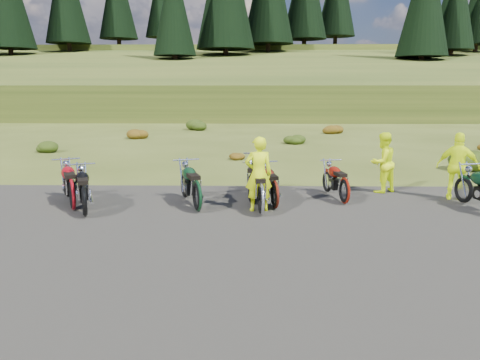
{
  "coord_description": "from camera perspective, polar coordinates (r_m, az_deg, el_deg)",
  "views": [
    {
      "loc": [
        0.14,
        -9.73,
        3.0
      ],
      "look_at": [
        -0.05,
        1.1,
        0.8
      ],
      "focal_mm": 35.0,
      "sensor_mm": 36.0,
      "label": 1
    }
  ],
  "objects": [
    {
      "name": "ground",
      "position": [
        10.18,
        0.18,
        -5.64
      ],
      "size": [
        300.0,
        300.0,
        0.0
      ],
      "primitive_type": "plane",
      "color": "#3F4818",
      "rests_on": "ground"
    },
    {
      "name": "gravel_pad",
      "position": [
        8.29,
        -0.03,
        -9.71
      ],
      "size": [
        20.0,
        12.0,
        0.04
      ],
      "primitive_type": "cube",
      "color": "black",
      "rests_on": "ground"
    },
    {
      "name": "hill_slope",
      "position": [
        59.81,
        0.9,
        8.62
      ],
      "size": [
        300.0,
        45.97,
        9.37
      ],
      "primitive_type": null,
      "rotation": [
        0.14,
        0.0,
        0.0
      ],
      "color": "#2E4015",
      "rests_on": "ground"
    },
    {
      "name": "hill_plateau",
      "position": [
        119.77,
        0.98,
        10.06
      ],
      "size": [
        300.0,
        90.0,
        9.17
      ],
      "primitive_type": "cube",
      "color": "#2E4015",
      "rests_on": "ground"
    },
    {
      "name": "conifer_21",
      "position": [
        61.18,
        -8.09,
        20.39
      ],
      "size": [
        5.28,
        5.28,
        14.0
      ],
      "color": "black",
      "rests_on": "ground"
    },
    {
      "name": "conifer_28",
      "position": [
        78.87,
        27.21,
        18.87
      ],
      "size": [
        5.28,
        5.28,
        14.0
      ],
      "color": "black",
      "rests_on": "ground"
    },
    {
      "name": "shrub_1",
      "position": [
        23.13,
        -22.59,
        3.93
      ],
      "size": [
        1.03,
        1.03,
        0.61
      ],
      "primitive_type": "ellipsoid",
      "color": "#23370D",
      "rests_on": "ground"
    },
    {
      "name": "shrub_2",
      "position": [
        27.21,
        -12.52,
        5.71
      ],
      "size": [
        1.3,
        1.3,
        0.77
      ],
      "primitive_type": "ellipsoid",
      "color": "brown",
      "rests_on": "ground"
    },
    {
      "name": "shrub_3",
      "position": [
        31.92,
        -5.2,
        6.89
      ],
      "size": [
        1.56,
        1.56,
        0.92
      ],
      "primitive_type": "ellipsoid",
      "color": "#23370D",
      "rests_on": "ground"
    },
    {
      "name": "shrub_4",
      "position": [
        19.14,
        -0.61,
        3.17
      ],
      "size": [
        0.77,
        0.77,
        0.45
      ],
      "primitive_type": "ellipsoid",
      "color": "brown",
      "rests_on": "ground"
    },
    {
      "name": "shrub_5",
      "position": [
        24.49,
        6.57,
        5.11
      ],
      "size": [
        1.03,
        1.03,
        0.61
      ],
      "primitive_type": "ellipsoid",
      "color": "#23370D",
      "rests_on": "ground"
    },
    {
      "name": "shrub_6",
      "position": [
        30.11,
        11.15,
        6.3
      ],
      "size": [
        1.3,
        1.3,
        0.77
      ],
      "primitive_type": "ellipsoid",
      "color": "brown",
      "rests_on": "ground"
    },
    {
      "name": "shrub_7",
      "position": [
        18.87,
        26.65,
        2.54
      ],
      "size": [
        1.56,
        1.56,
        0.92
      ],
      "primitive_type": "ellipsoid",
      "color": "#23370D",
      "rests_on": "ground"
    },
    {
      "name": "motorcycle_0",
      "position": [
        11.39,
        -18.32,
        -4.38
      ],
      "size": [
        1.38,
        2.18,
        1.08
      ],
      "primitive_type": null,
      "rotation": [
        0.0,
        0.0,
        1.93
      ],
      "color": "black",
      "rests_on": "ground"
    },
    {
      "name": "motorcycle_1",
      "position": [
        12.07,
        -19.64,
        -3.58
      ],
      "size": [
        1.57,
        2.24,
        1.12
      ],
      "primitive_type": null,
      "rotation": [
        0.0,
        0.0,
        2.02
      ],
      "color": "maroon",
      "rests_on": "ground"
    },
    {
      "name": "motorcycle_2",
      "position": [
        11.29,
        -5.2,
        -3.96
      ],
      "size": [
        1.39,
        2.25,
        1.12
      ],
      "primitive_type": null,
      "rotation": [
        0.0,
        0.0,
        1.91
      ],
      "color": "black",
      "rests_on": "ground"
    },
    {
      "name": "motorcycle_3",
      "position": [
        10.96,
        2.6,
        -4.41
      ],
      "size": [
        0.89,
        2.14,
        1.09
      ],
      "primitive_type": null,
      "rotation": [
        0.0,
        0.0,
        1.66
      ],
      "color": "#B0AFB5",
      "rests_on": "ground"
    },
    {
      "name": "motorcycle_4",
      "position": [
        11.54,
        4.25,
        -3.61
      ],
      "size": [
        0.99,
        2.05,
        1.03
      ],
      "primitive_type": null,
      "rotation": [
        0.0,
        0.0,
        1.75
      ],
      "color": "#53160D",
      "rests_on": "ground"
    },
    {
      "name": "motorcycle_5",
      "position": [
        12.04,
        1.43,
        -2.94
      ],
      "size": [
        0.96,
        2.27,
        1.15
      ],
      "primitive_type": null,
      "rotation": [
        0.0,
        0.0,
        1.46
      ],
      "color": "black",
      "rests_on": "ground"
    },
    {
      "name": "motorcycle_6",
      "position": [
        12.26,
        12.54,
        -2.95
      ],
      "size": [
        0.97,
        1.99,
        1.0
      ],
      "primitive_type": null,
      "rotation": [
        0.0,
        0.0,
        1.75
      ],
      "color": "maroon",
      "rests_on": "ground"
    },
    {
      "name": "person_middle",
      "position": [
        11.12,
        2.28,
        0.58
      ],
      "size": [
        0.7,
        0.51,
        1.79
      ],
      "primitive_type": "imported",
      "rotation": [
        0.0,
        0.0,
        3.26
      ],
      "color": "#CDE60C",
      "rests_on": "ground"
    },
    {
      "name": "person_right_a",
      "position": [
        13.67,
        16.98,
        1.92
      ],
      "size": [
        1.03,
        0.97,
        1.69
      ],
      "primitive_type": "imported",
      "rotation": [
        0.0,
        0.0,
        3.68
      ],
      "color": "#CDE60C",
      "rests_on": "ground"
    },
    {
      "name": "person_right_b",
      "position": [
        13.48,
        25.02,
        1.39
      ],
      "size": [
        1.13,
        0.79,
        1.77
      ],
      "primitive_type": "imported",
      "rotation": [
        0.0,
        0.0,
        2.76
      ],
      "color": "#CDE60C",
      "rests_on": "ground"
    }
  ]
}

